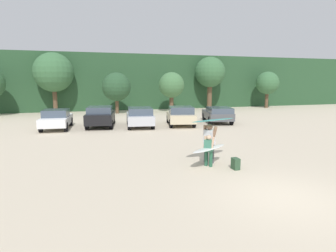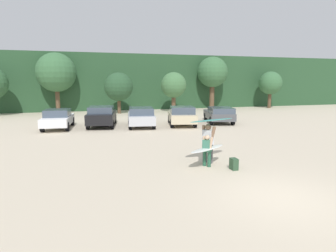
% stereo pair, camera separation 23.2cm
% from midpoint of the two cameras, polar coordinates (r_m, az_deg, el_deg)
% --- Properties ---
extents(ground_plane, '(120.00, 120.00, 0.00)m').
position_cam_midpoint_polar(ground_plane, '(9.31, 22.04, -13.26)').
color(ground_plane, beige).
extents(hillside_ridge, '(108.00, 12.00, 6.74)m').
position_cam_midpoint_polar(hillside_ridge, '(40.48, -8.82, 8.80)').
color(hillside_ridge, '#284C2D').
rests_on(hillside_ridge, ground_plane).
extents(tree_center_right, '(4.20, 4.20, 6.50)m').
position_cam_midpoint_polar(tree_center_right, '(33.07, -22.38, 9.98)').
color(tree_center_right, brown).
rests_on(tree_center_right, ground_plane).
extents(tree_far_right, '(3.06, 3.06, 4.40)m').
position_cam_midpoint_polar(tree_far_right, '(30.92, -10.60, 7.77)').
color(tree_far_right, brown).
rests_on(tree_far_right, ground_plane).
extents(tree_center_left, '(2.88, 2.88, 4.48)m').
position_cam_midpoint_polar(tree_center_left, '(32.09, 0.51, 8.24)').
color(tree_center_left, brown).
rests_on(tree_center_left, ground_plane).
extents(tree_left, '(3.76, 3.76, 6.47)m').
position_cam_midpoint_polar(tree_left, '(36.03, 8.31, 10.65)').
color(tree_left, brown).
rests_on(tree_left, ground_plane).
extents(tree_ridge_back, '(2.95, 2.95, 4.72)m').
position_cam_midpoint_polar(tree_ridge_back, '(39.29, 19.33, 8.18)').
color(tree_ridge_back, brown).
rests_on(tree_ridge_back, ground_plane).
extents(parked_car_white, '(2.14, 4.21, 1.42)m').
position_cam_midpoint_polar(parked_car_white, '(22.15, -21.94, 1.38)').
color(parked_car_white, white).
rests_on(parked_car_white, ground_plane).
extents(parked_car_black, '(2.56, 4.51, 1.56)m').
position_cam_midpoint_polar(parked_car_black, '(22.23, -13.78, 2.01)').
color(parked_car_black, black).
rests_on(parked_car_black, ground_plane).
extents(parked_car_silver, '(2.40, 4.19, 1.48)m').
position_cam_midpoint_polar(parked_car_silver, '(21.62, -6.02, 1.94)').
color(parked_car_silver, silver).
rests_on(parked_car_silver, ground_plane).
extents(parked_car_champagne, '(2.73, 4.23, 1.50)m').
position_cam_midpoint_polar(parked_car_champagne, '(22.26, 2.28, 2.17)').
color(parked_car_champagne, beige).
rests_on(parked_car_champagne, ground_plane).
extents(parked_car_dark_gray, '(2.85, 4.46, 1.35)m').
position_cam_midpoint_polar(parked_car_dark_gray, '(23.90, 9.77, 2.43)').
color(parked_car_dark_gray, '#4C4F54').
rests_on(parked_car_dark_gray, ground_plane).
extents(person_adult, '(0.50, 0.62, 1.67)m').
position_cam_midpoint_polar(person_adult, '(12.05, 7.82, -2.98)').
color(person_adult, '#4C4C51').
rests_on(person_adult, ground_plane).
extents(person_child, '(0.38, 0.48, 1.30)m').
position_cam_midpoint_polar(person_child, '(11.55, 7.66, -4.56)').
color(person_child, '#26593F').
rests_on(person_child, ground_plane).
extents(surfboard_teal, '(2.36, 1.29, 0.16)m').
position_cam_midpoint_polar(surfboard_teal, '(11.91, 8.66, 1.18)').
color(surfboard_teal, teal).
extents(surfboard_white, '(2.07, 1.57, 0.13)m').
position_cam_midpoint_polar(surfboard_white, '(11.58, 7.78, -4.52)').
color(surfboard_white, white).
extents(backpack_dropped, '(0.24, 0.34, 0.45)m').
position_cam_midpoint_polar(backpack_dropped, '(11.46, 12.95, -7.45)').
color(backpack_dropped, '#2D4C33').
rests_on(backpack_dropped, ground_plane).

